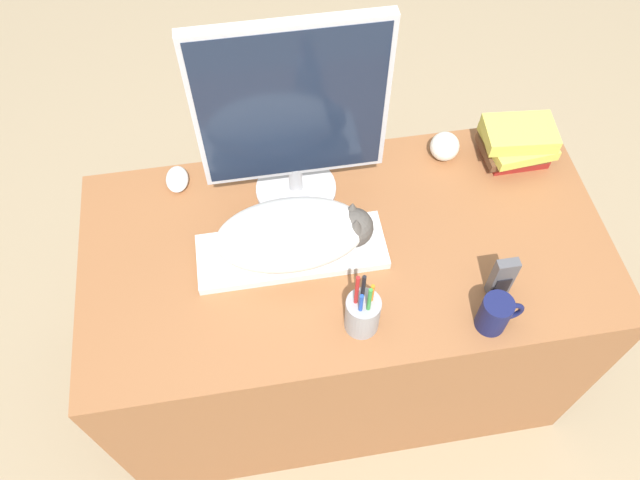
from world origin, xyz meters
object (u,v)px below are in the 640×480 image
(keyboard, at_px, (292,252))
(coffee_mug, at_px, (496,314))
(computer_mouse, at_px, (177,179))
(pen_cup, at_px, (363,313))
(cat, at_px, (297,234))
(phone, at_px, (502,277))
(monitor, at_px, (292,114))
(baseball, at_px, (445,146))
(book_stack, at_px, (517,142))

(keyboard, xyz_separation_m, coffee_mug, (0.43, -0.26, 0.04))
(computer_mouse, bearing_deg, pen_cup, -50.60)
(cat, height_order, phone, cat)
(coffee_mug, bearing_deg, monitor, 130.61)
(cat, xyz_separation_m, baseball, (0.44, 0.25, -0.05))
(phone, bearing_deg, computer_mouse, 148.38)
(computer_mouse, bearing_deg, book_stack, -3.58)
(keyboard, distance_m, phone, 0.51)
(cat, bearing_deg, baseball, 29.70)
(monitor, bearing_deg, computer_mouse, 165.32)
(coffee_mug, bearing_deg, phone, 64.20)
(phone, bearing_deg, book_stack, 66.36)
(phone, bearing_deg, monitor, 138.99)
(computer_mouse, relative_size, baseball, 1.12)
(phone, bearing_deg, pen_cup, -174.05)
(keyboard, bearing_deg, baseball, 28.88)
(coffee_mug, relative_size, pen_cup, 0.49)
(phone, bearing_deg, cat, 158.27)
(monitor, bearing_deg, keyboard, -101.22)
(keyboard, distance_m, monitor, 0.34)
(keyboard, relative_size, monitor, 0.87)
(monitor, bearing_deg, pen_cup, -77.12)
(baseball, bearing_deg, coffee_mug, -92.93)
(keyboard, bearing_deg, monitor, 78.78)
(keyboard, height_order, cat, cat)
(cat, relative_size, book_stack, 1.95)
(keyboard, distance_m, coffee_mug, 0.51)
(coffee_mug, distance_m, book_stack, 0.53)
(cat, height_order, computer_mouse, cat)
(computer_mouse, distance_m, baseball, 0.73)
(book_stack, bearing_deg, phone, -113.64)
(cat, relative_size, phone, 2.98)
(keyboard, bearing_deg, book_stack, 18.67)
(cat, bearing_deg, book_stack, 19.09)
(coffee_mug, distance_m, pen_cup, 0.30)
(monitor, xyz_separation_m, phone, (0.43, -0.37, -0.22))
(coffee_mug, bearing_deg, pen_cup, 171.11)
(monitor, height_order, pen_cup, monitor)
(cat, distance_m, pen_cup, 0.25)
(computer_mouse, xyz_separation_m, phone, (0.74, -0.46, 0.05))
(computer_mouse, height_order, baseball, baseball)
(coffee_mug, xyz_separation_m, book_stack, (0.21, 0.48, 0.01))
(baseball, bearing_deg, cat, -150.30)
(keyboard, distance_m, book_stack, 0.68)
(keyboard, height_order, pen_cup, pen_cup)
(coffee_mug, height_order, baseball, coffee_mug)
(monitor, distance_m, computer_mouse, 0.42)
(computer_mouse, height_order, book_stack, book_stack)
(computer_mouse, relative_size, book_stack, 0.46)
(cat, bearing_deg, coffee_mug, -32.36)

